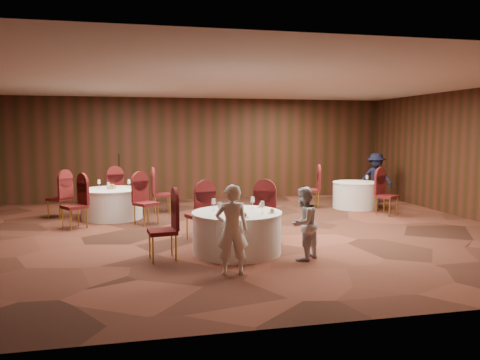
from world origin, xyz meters
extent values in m
plane|color=black|center=(0.00, 0.00, 0.00)|extent=(12.00, 12.00, 0.00)
plane|color=silver|center=(0.00, 0.00, 3.20)|extent=(12.00, 12.00, 0.00)
plane|color=black|center=(0.00, 5.00, 1.60)|extent=(12.00, 0.00, 12.00)
plane|color=black|center=(0.00, -5.00, 1.60)|extent=(12.00, 0.00, 12.00)
plane|color=black|center=(6.00, 0.00, 1.60)|extent=(0.00, 10.00, 10.00)
cylinder|color=silver|center=(-0.28, -1.74, 0.36)|extent=(1.57, 1.57, 0.72)
cylinder|color=silver|center=(-0.28, -1.74, 0.72)|extent=(1.61, 1.61, 0.03)
cylinder|color=silver|center=(-2.64, 2.15, 0.36)|extent=(1.48, 1.48, 0.72)
cylinder|color=silver|center=(-2.64, 2.15, 0.72)|extent=(1.51, 1.51, 0.03)
cylinder|color=silver|center=(4.00, 2.34, 0.36)|extent=(1.25, 1.25, 0.72)
cylinder|color=silver|center=(4.00, 2.34, 0.72)|extent=(1.28, 1.28, 0.03)
cylinder|color=silver|center=(-0.32, -2.14, 0.74)|extent=(0.06, 0.06, 0.01)
cylinder|color=silver|center=(-0.32, -2.14, 0.80)|extent=(0.01, 0.01, 0.11)
cone|color=silver|center=(-0.32, -2.14, 0.91)|extent=(0.08, 0.08, 0.10)
cylinder|color=silver|center=(0.13, -1.97, 0.74)|extent=(0.06, 0.06, 0.01)
cylinder|color=silver|center=(0.13, -1.97, 0.80)|extent=(0.01, 0.01, 0.11)
cone|color=silver|center=(0.13, -1.97, 0.91)|extent=(0.08, 0.08, 0.10)
cylinder|color=silver|center=(-0.65, -1.49, 0.74)|extent=(0.06, 0.06, 0.01)
cylinder|color=silver|center=(-0.65, -1.49, 0.80)|extent=(0.01, 0.01, 0.11)
cone|color=silver|center=(-0.65, -1.49, 0.91)|extent=(0.08, 0.08, 0.10)
cylinder|color=silver|center=(0.09, -1.42, 0.74)|extent=(0.06, 0.06, 0.01)
cylinder|color=silver|center=(0.09, -1.42, 0.80)|extent=(0.01, 0.01, 0.11)
cone|color=silver|center=(0.09, -1.42, 0.91)|extent=(0.08, 0.08, 0.10)
cylinder|color=silver|center=(-0.62, -1.96, 0.74)|extent=(0.06, 0.06, 0.01)
cylinder|color=silver|center=(-0.62, -1.96, 0.80)|extent=(0.01, 0.01, 0.11)
cone|color=silver|center=(-0.62, -1.96, 0.91)|extent=(0.08, 0.08, 0.10)
cylinder|color=white|center=(-0.26, -2.31, 0.75)|extent=(0.15, 0.15, 0.01)
sphere|color=#9E6B33|center=(-0.26, -2.31, 0.79)|extent=(0.08, 0.08, 0.08)
cylinder|color=white|center=(0.30, -2.00, 0.75)|extent=(0.15, 0.15, 0.01)
sphere|color=#9E6B33|center=(0.30, -2.00, 0.79)|extent=(0.08, 0.08, 0.08)
cylinder|color=white|center=(0.26, -1.38, 0.75)|extent=(0.15, 0.15, 0.01)
sphere|color=#9E6B33|center=(0.26, -1.38, 0.79)|extent=(0.08, 0.08, 0.08)
cylinder|color=silver|center=(-2.22, 2.26, 0.74)|extent=(0.06, 0.06, 0.01)
cylinder|color=silver|center=(-2.22, 2.26, 0.80)|extent=(0.01, 0.01, 0.11)
cone|color=silver|center=(-2.22, 2.26, 0.91)|extent=(0.08, 0.08, 0.10)
cylinder|color=silver|center=(-2.96, 2.39, 0.74)|extent=(0.06, 0.06, 0.01)
cylinder|color=silver|center=(-2.96, 2.39, 0.80)|extent=(0.01, 0.01, 0.11)
cone|color=silver|center=(-2.96, 2.39, 0.91)|extent=(0.08, 0.08, 0.10)
cylinder|color=silver|center=(-2.69, 1.70, 0.74)|extent=(0.06, 0.06, 0.01)
cylinder|color=silver|center=(-2.69, 1.70, 0.80)|extent=(0.01, 0.01, 0.11)
cone|color=silver|center=(-2.69, 1.70, 0.91)|extent=(0.08, 0.08, 0.10)
cylinder|color=olive|center=(-2.64, 2.15, 0.77)|extent=(0.22, 0.22, 0.06)
sphere|color=#9E6B33|center=(-2.67, 2.17, 0.83)|extent=(0.07, 0.07, 0.07)
sphere|color=#9E6B33|center=(-2.60, 2.13, 0.83)|extent=(0.07, 0.07, 0.07)
cylinder|color=silver|center=(4.19, 2.04, 0.74)|extent=(0.06, 0.06, 0.01)
cylinder|color=silver|center=(4.19, 2.04, 0.80)|extent=(0.01, 0.01, 0.11)
cone|color=silver|center=(4.19, 2.04, 0.91)|extent=(0.08, 0.08, 0.10)
cylinder|color=black|center=(-2.50, 3.55, 0.01)|extent=(0.24, 0.24, 0.02)
cylinder|color=black|center=(-2.50, 3.55, 0.78)|extent=(0.02, 0.02, 1.52)
cylinder|color=black|center=(-2.50, 3.60, 1.51)|extent=(0.04, 0.12, 0.04)
imported|color=white|center=(-0.61, -2.97, 0.69)|extent=(0.53, 0.37, 1.38)
imported|color=silver|center=(0.73, -2.41, 0.62)|extent=(0.76, 0.74, 1.24)
imported|color=black|center=(5.07, 3.18, 0.76)|extent=(1.12, 1.01, 1.51)
camera|label=1|loc=(-1.95, -9.76, 2.17)|focal=35.00mm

